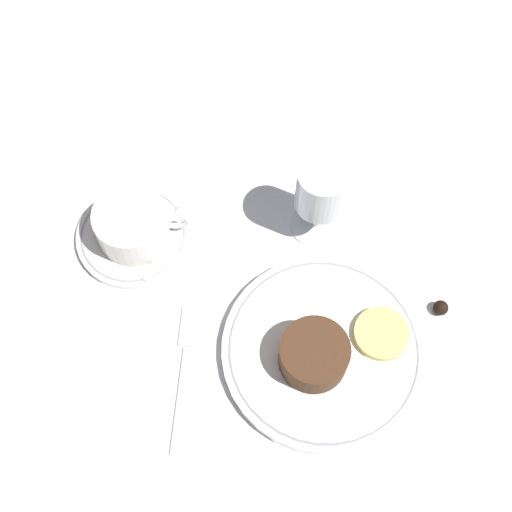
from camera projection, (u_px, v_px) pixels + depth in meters
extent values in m
plane|color=white|center=(295.00, 318.00, 0.85)|extent=(3.00, 3.00, 0.00)
cylinder|color=white|center=(323.00, 351.00, 0.83)|extent=(0.24, 0.24, 0.01)
torus|color=#999EA8|center=(323.00, 349.00, 0.82)|extent=(0.22, 0.22, 0.00)
cylinder|color=white|center=(133.00, 236.00, 0.89)|extent=(0.14, 0.14, 0.01)
torus|color=#999EA8|center=(133.00, 235.00, 0.89)|extent=(0.13, 0.13, 0.00)
cylinder|color=white|center=(132.00, 225.00, 0.86)|extent=(0.09, 0.09, 0.05)
cylinder|color=#9E7A4C|center=(131.00, 224.00, 0.86)|extent=(0.08, 0.08, 0.04)
torus|color=white|center=(176.00, 220.00, 0.86)|extent=(0.04, 0.01, 0.04)
cube|color=silver|center=(161.00, 250.00, 0.88)|extent=(0.05, 0.08, 0.00)
ellipsoid|color=silver|center=(180.00, 213.00, 0.90)|extent=(0.02, 0.03, 0.00)
cylinder|color=silver|center=(316.00, 224.00, 0.90)|extent=(0.06, 0.06, 0.01)
cylinder|color=silver|center=(318.00, 213.00, 0.88)|extent=(0.01, 0.01, 0.05)
cylinder|color=silver|center=(322.00, 189.00, 0.82)|extent=(0.06, 0.06, 0.07)
cylinder|color=#470A14|center=(321.00, 194.00, 0.83)|extent=(0.05, 0.05, 0.04)
cube|color=silver|center=(180.00, 400.00, 0.81)|extent=(0.03, 0.12, 0.01)
cube|color=silver|center=(189.00, 327.00, 0.84)|extent=(0.03, 0.05, 0.01)
cylinder|color=#4C2D19|center=(314.00, 355.00, 0.79)|extent=(0.08, 0.08, 0.04)
cylinder|color=#EFE075|center=(381.00, 334.00, 0.82)|extent=(0.06, 0.06, 0.01)
sphere|color=black|center=(441.00, 308.00, 0.85)|extent=(0.02, 0.02, 0.02)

